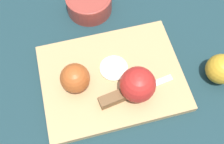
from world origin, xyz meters
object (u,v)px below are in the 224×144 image
knife (118,97)px  bowl (89,2)px  apple_half_right (138,85)px  apple_whole (221,69)px  apple_half_left (75,78)px

knife → bowl: size_ratio=1.47×
apple_half_right → apple_whole: (0.19, -0.03, -0.02)m
knife → apple_whole: apple_whole is taller
apple_whole → bowl: (-0.21, 0.30, -0.01)m
apple_half_right → knife: 0.05m
apple_half_right → bowl: (-0.01, 0.27, -0.03)m
bowl → apple_half_right: bearing=-87.5°
apple_half_right → knife: bearing=-9.0°
knife → apple_whole: (0.24, -0.03, 0.00)m
apple_half_left → knife: apple_half_left is taller
apple_half_left → apple_whole: size_ratio=0.80×
knife → apple_half_left: bearing=137.2°
apple_half_left → knife: 0.10m
apple_half_left → apple_whole: 0.32m
apple_half_left → apple_whole: apple_half_left is taller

